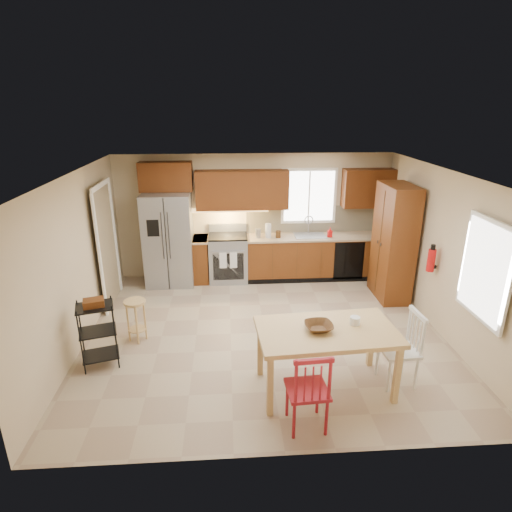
{
  "coord_description": "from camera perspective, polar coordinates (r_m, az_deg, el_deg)",
  "views": [
    {
      "loc": [
        -0.54,
        -5.92,
        3.46
      ],
      "look_at": [
        -0.11,
        0.4,
        1.15
      ],
      "focal_mm": 30.0,
      "sensor_mm": 36.0,
      "label": 1
    }
  ],
  "objects": [
    {
      "name": "wall_back",
      "position": [
        8.72,
        -0.22,
        5.35
      ],
      "size": [
        5.5,
        0.02,
        2.5
      ],
      "primitive_type": "cube",
      "color": "#CCB793",
      "rests_on": "ground"
    },
    {
      "name": "table_jar",
      "position": [
        5.51,
        13.03,
        -8.61
      ],
      "size": [
        0.14,
        0.14,
        0.16
      ],
      "primitive_type": "cylinder",
      "rotation": [
        0.0,
        0.0,
        0.07
      ],
      "color": "silver",
      "rests_on": "dining_table"
    },
    {
      "name": "base_cabinet_narrow",
      "position": [
        8.68,
        -7.35,
        -0.44
      ],
      "size": [
        0.3,
        0.6,
        0.9
      ],
      "primitive_type": "cube",
      "color": "#5F2911",
      "rests_on": "floor"
    },
    {
      "name": "dining_table",
      "position": [
        5.56,
        9.22,
        -13.48
      ],
      "size": [
        1.75,
        1.06,
        0.82
      ],
      "primitive_type": null,
      "rotation": [
        0.0,
        0.0,
        0.07
      ],
      "color": "#DAB16D",
      "rests_on": "floor"
    },
    {
      "name": "wall_front",
      "position": [
        4.11,
        4.39,
        -12.57
      ],
      "size": [
        5.5,
        0.02,
        2.5
      ],
      "primitive_type": "cube",
      "color": "#CCB793",
      "rests_on": "ground"
    },
    {
      "name": "table_bowl",
      "position": [
        5.32,
        8.34,
        -9.76
      ],
      "size": [
        0.36,
        0.36,
        0.08
      ],
      "primitive_type": "imported",
      "rotation": [
        0.0,
        0.0,
        0.07
      ],
      "color": "#4C2D14",
      "rests_on": "dining_table"
    },
    {
      "name": "wall_right",
      "position": [
        7.12,
        23.85,
        0.19
      ],
      "size": [
        0.02,
        5.0,
        2.5
      ],
      "primitive_type": "cube",
      "color": "#CCB793",
      "rests_on": "ground"
    },
    {
      "name": "window_back",
      "position": [
        8.75,
        7.06,
        7.94
      ],
      "size": [
        1.12,
        0.04,
        1.12
      ],
      "primitive_type": "cube",
      "color": "white",
      "rests_on": "wall_back"
    },
    {
      "name": "range_stove",
      "position": [
        8.64,
        -3.72,
        -0.33
      ],
      "size": [
        0.76,
        0.63,
        0.92
      ],
      "primitive_type": "cube",
      "color": "gray",
      "rests_on": "floor"
    },
    {
      "name": "undercab_glow",
      "position": [
        8.47,
        -3.87,
        6.11
      ],
      "size": [
        1.6,
        0.3,
        0.01
      ],
      "primitive_type": "cube",
      "color": "#FFBF66",
      "rests_on": "wall_back"
    },
    {
      "name": "window_right",
      "position": [
        6.1,
        28.3,
        -1.72
      ],
      "size": [
        0.04,
        1.02,
        1.32
      ],
      "primitive_type": "cube",
      "color": "white",
      "rests_on": "wall_right"
    },
    {
      "name": "upper_right_block",
      "position": [
        8.86,
        14.72,
        8.75
      ],
      "size": [
        1.0,
        0.35,
        0.75
      ],
      "primitive_type": "cube",
      "color": "#56270E",
      "rests_on": "wall_back"
    },
    {
      "name": "canister_wood",
      "position": [
        8.47,
        2.99,
        2.92
      ],
      "size": [
        0.1,
        0.1,
        0.14
      ],
      "primitive_type": "cylinder",
      "color": "#4C2D14",
      "rests_on": "base_cabinet_run"
    },
    {
      "name": "utility_cart",
      "position": [
        6.27,
        -20.29,
        -9.8
      ],
      "size": [
        0.56,
        0.48,
        0.95
      ],
      "primitive_type": null,
      "rotation": [
        0.0,
        0.0,
        0.28
      ],
      "color": "black",
      "rests_on": "floor"
    },
    {
      "name": "canister_steel",
      "position": [
        8.46,
        0.27,
        3.06
      ],
      "size": [
        0.11,
        0.11,
        0.18
      ],
      "primitive_type": "cylinder",
      "color": "gray",
      "rests_on": "base_cabinet_run"
    },
    {
      "name": "bar_stool",
      "position": [
        6.77,
        -15.64,
        -8.3
      ],
      "size": [
        0.41,
        0.41,
        0.66
      ],
      "primitive_type": null,
      "rotation": [
        0.0,
        0.0,
        0.31
      ],
      "color": "#DAB16D",
      "rests_on": "floor"
    },
    {
      "name": "chair_red",
      "position": [
        4.93,
        6.84,
        -17.07
      ],
      "size": [
        0.5,
        0.5,
        0.99
      ],
      "primitive_type": null,
      "rotation": [
        0.0,
        0.0,
        0.07
      ],
      "color": "maroon",
      "rests_on": "floor"
    },
    {
      "name": "dishwasher",
      "position": [
        8.72,
        12.26,
        -0.63
      ],
      "size": [
        0.6,
        0.02,
        0.78
      ],
      "primitive_type": "cube",
      "color": "black",
      "rests_on": "floor"
    },
    {
      "name": "soap_bottle",
      "position": [
        8.63,
        9.83,
        3.14
      ],
      "size": [
        0.09,
        0.09,
        0.19
      ],
      "primitive_type": "imported",
      "color": "red",
      "rests_on": "base_cabinet_run"
    },
    {
      "name": "upper_left_block",
      "position": [
        8.41,
        -1.87,
        8.81
      ],
      "size": [
        1.8,
        0.35,
        0.75
      ],
      "primitive_type": "cube",
      "color": "#56270E",
      "rests_on": "wall_back"
    },
    {
      "name": "fire_extinguisher",
      "position": [
        7.24,
        22.32,
        -0.54
      ],
      "size": [
        0.12,
        0.12,
        0.36
      ],
      "primitive_type": "cylinder",
      "color": "red",
      "rests_on": "wall_right"
    },
    {
      "name": "wall_left",
      "position": [
        6.69,
        -22.93,
        -0.89
      ],
      "size": [
        0.02,
        5.0,
        2.5
      ],
      "primitive_type": "cube",
      "color": "#CCB793",
      "rests_on": "ground"
    },
    {
      "name": "upper_over_fridge",
      "position": [
        8.44,
        -11.94,
        10.33
      ],
      "size": [
        1.0,
        0.35,
        0.55
      ],
      "primitive_type": "cube",
      "color": "#56270E",
      "rests_on": "wall_back"
    },
    {
      "name": "sink",
      "position": [
        8.68,
        7.18,
        2.44
      ],
      "size": [
        0.62,
        0.46,
        0.16
      ],
      "primitive_type": "cube",
      "color": "gray",
      "rests_on": "base_cabinet_run"
    },
    {
      "name": "refrigerator",
      "position": [
        8.52,
        -11.55,
        2.2
      ],
      "size": [
        0.92,
        0.75,
        1.82
      ],
      "primitive_type": "cube",
      "color": "gray",
      "rests_on": "floor"
    },
    {
      "name": "doorway",
      "position": [
        7.9,
        -19.33,
        1.11
      ],
      "size": [
        0.04,
        0.95,
        2.1
      ],
      "primitive_type": "cube",
      "color": "#8C7A59",
      "rests_on": "wall_left"
    },
    {
      "name": "backsplash",
      "position": [
        8.9,
        8.14,
        4.95
      ],
      "size": [
        2.92,
        0.03,
        0.55
      ],
      "primitive_type": "cube",
      "color": "beige",
      "rests_on": "wall_back"
    },
    {
      "name": "paper_towel",
      "position": [
        8.46,
        1.63,
        3.41
      ],
      "size": [
        0.12,
        0.12,
        0.28
      ],
      "primitive_type": "cylinder",
      "color": "silver",
      "rests_on": "base_cabinet_run"
    },
    {
      "name": "base_cabinet_run",
      "position": [
        8.85,
        8.28,
        -0.07
      ],
      "size": [
        2.92,
        0.6,
        0.9
      ],
      "primitive_type": "cube",
      "color": "#5F2911",
      "rests_on": "floor"
    },
    {
      "name": "chair_white",
      "position": [
        5.83,
        18.48,
        -11.65
      ],
      "size": [
        0.5,
        0.5,
        0.99
      ],
      "primitive_type": null,
      "rotation": [
        0.0,
        0.0,
        1.64
      ],
      "color": "silver",
      "rests_on": "floor"
    },
    {
      "name": "pantry",
      "position": [
        8.08,
        17.88,
        1.69
      ],
      "size": [
        0.5,
        0.95,
        2.1
      ],
      "primitive_type": "cube",
      "color": "#5F2911",
      "rests_on": "floor"
    },
    {
      "name": "floor",
      "position": [
        6.88,
        1.16,
        -10.17
      ],
      "size": [
        5.5,
        5.5,
        0.0
      ],
      "primitive_type": "plane",
      "color": "tan",
      "rests_on": "ground"
    },
    {
      "name": "ceiling",
      "position": [
        6.02,
        1.32,
        10.86
      ],
      "size": [
        5.5,
        5.0,
        0.02
      ],
      "primitive_type": "cube",
      "color": "silver",
      "rests_on": "ground"
    }
  ]
}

